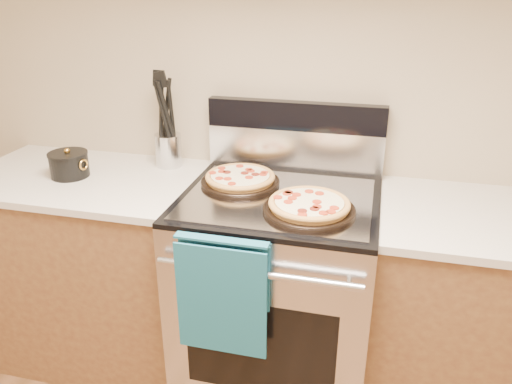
% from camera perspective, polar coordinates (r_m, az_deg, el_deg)
% --- Properties ---
extents(wall_back, '(4.00, 0.00, 4.00)m').
position_cam_1_polar(wall_back, '(2.14, 4.92, 13.87)').
color(wall_back, tan).
rests_on(wall_back, ground).
extents(range_body, '(0.76, 0.68, 0.90)m').
position_cam_1_polar(range_body, '(2.17, 2.53, -11.92)').
color(range_body, '#B7B7BC').
rests_on(range_body, ground).
extents(oven_window, '(0.56, 0.01, 0.40)m').
position_cam_1_polar(oven_window, '(1.91, 0.38, -17.57)').
color(oven_window, black).
rests_on(oven_window, range_body).
extents(cooktop, '(0.76, 0.68, 0.02)m').
position_cam_1_polar(cooktop, '(1.94, 2.76, -0.73)').
color(cooktop, black).
rests_on(cooktop, range_body).
extents(backsplash_lower, '(0.76, 0.06, 0.18)m').
position_cam_1_polar(backsplash_lower, '(2.19, 4.44, 4.88)').
color(backsplash_lower, silver).
rests_on(backsplash_lower, cooktop).
extents(backsplash_upper, '(0.76, 0.06, 0.12)m').
position_cam_1_polar(backsplash_upper, '(2.14, 4.57, 8.69)').
color(backsplash_upper, black).
rests_on(backsplash_upper, backsplash_lower).
extents(oven_handle, '(0.70, 0.03, 0.03)m').
position_cam_1_polar(oven_handle, '(1.67, 0.08, -9.31)').
color(oven_handle, silver).
rests_on(oven_handle, range_body).
extents(dish_towel, '(0.32, 0.05, 0.42)m').
position_cam_1_polar(dish_towel, '(1.75, -3.82, -11.54)').
color(dish_towel, navy).
rests_on(dish_towel, oven_handle).
extents(foil_sheet, '(0.70, 0.55, 0.01)m').
position_cam_1_polar(foil_sheet, '(1.90, 2.59, -0.73)').
color(foil_sheet, gray).
rests_on(foil_sheet, cooktop).
extents(cabinet_left, '(1.00, 0.62, 0.88)m').
position_cam_1_polar(cabinet_left, '(2.49, -17.81, -8.33)').
color(cabinet_left, brown).
rests_on(cabinet_left, ground).
extents(countertop_left, '(1.02, 0.64, 0.03)m').
position_cam_1_polar(countertop_left, '(2.29, -19.19, 1.44)').
color(countertop_left, beige).
rests_on(countertop_left, cabinet_left).
extents(cabinet_right, '(1.00, 0.62, 0.88)m').
position_cam_1_polar(cabinet_right, '(2.24, 26.07, -13.70)').
color(cabinet_right, brown).
rests_on(cabinet_right, ground).
extents(pepperoni_pizza_back, '(0.34, 0.34, 0.04)m').
position_cam_1_polar(pepperoni_pizza_back, '(2.02, -1.82, 1.51)').
color(pepperoni_pizza_back, '#AC7234').
rests_on(pepperoni_pizza_back, foil_sheet).
extents(pepperoni_pizza_front, '(0.33, 0.33, 0.04)m').
position_cam_1_polar(pepperoni_pizza_front, '(1.79, 6.10, -1.60)').
color(pepperoni_pizza_front, '#AC7234').
rests_on(pepperoni_pizza_front, foil_sheet).
extents(utensil_crock, '(0.15, 0.15, 0.15)m').
position_cam_1_polar(utensil_crock, '(2.29, -9.96, 4.74)').
color(utensil_crock, silver).
rests_on(utensil_crock, countertop_left).
extents(saucepan, '(0.19, 0.19, 0.10)m').
position_cam_1_polar(saucepan, '(2.28, -20.56, 2.86)').
color(saucepan, black).
rests_on(saucepan, countertop_left).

